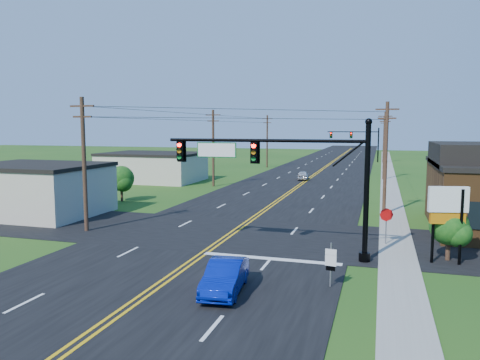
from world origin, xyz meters
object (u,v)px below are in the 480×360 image
(signal_mast_main, at_px, (282,169))
(route_sign, at_px, (331,262))
(blue_car, at_px, (225,277))
(signal_mast_far, at_px, (356,139))
(stop_sign, at_px, (386,219))

(signal_mast_main, height_order, route_sign, signal_mast_main)
(signal_mast_main, bearing_deg, route_sign, -54.89)
(signal_mast_main, relative_size, blue_car, 2.76)
(signal_mast_far, relative_size, blue_car, 2.68)
(signal_mast_main, relative_size, signal_mast_far, 1.03)
(route_sign, bearing_deg, stop_sign, 82.64)
(blue_car, relative_size, stop_sign, 1.83)
(blue_car, height_order, stop_sign, stop_sign)
(stop_sign, bearing_deg, route_sign, -120.10)
(route_sign, xyz_separation_m, stop_sign, (2.38, 8.48, 0.45))
(signal_mast_main, xyz_separation_m, signal_mast_far, (0.10, 72.00, -0.20))
(signal_mast_far, distance_m, stop_sign, 68.30)
(blue_car, distance_m, route_sign, 4.68)
(signal_mast_main, height_order, blue_car, signal_mast_main)
(blue_car, distance_m, stop_sign, 12.37)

